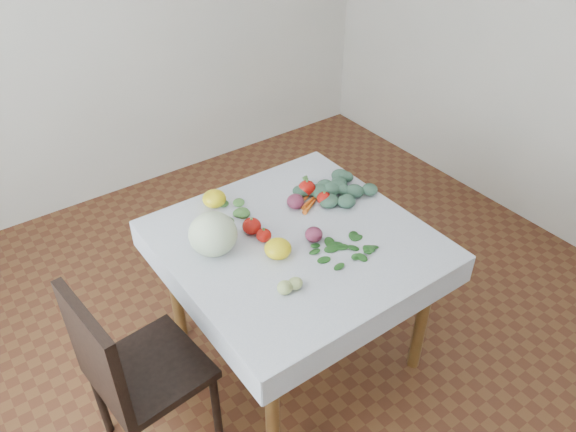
% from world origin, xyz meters
% --- Properties ---
extents(ground, '(4.00, 4.00, 0.00)m').
position_xyz_m(ground, '(0.00, 0.00, 0.00)').
color(ground, brown).
extents(back_wall, '(4.00, 0.04, 2.70)m').
position_xyz_m(back_wall, '(0.00, 2.00, 1.35)').
color(back_wall, beige).
rests_on(back_wall, ground).
extents(table, '(1.00, 1.00, 0.75)m').
position_xyz_m(table, '(0.00, 0.00, 0.65)').
color(table, brown).
rests_on(table, ground).
extents(tablecloth, '(1.12, 1.12, 0.01)m').
position_xyz_m(tablecloth, '(0.00, 0.00, 0.75)').
color(tablecloth, white).
rests_on(tablecloth, table).
extents(chair, '(0.46, 0.46, 0.94)m').
position_xyz_m(chair, '(-0.87, -0.06, 0.54)').
color(chair, black).
rests_on(chair, ground).
extents(cabbage, '(0.24, 0.24, 0.19)m').
position_xyz_m(cabbage, '(-0.34, 0.14, 0.85)').
color(cabbage, silver).
rests_on(cabbage, tablecloth).
extents(tomato_a, '(0.09, 0.09, 0.08)m').
position_xyz_m(tomato_a, '(-0.14, 0.15, 0.79)').
color(tomato_a, '#B3120B').
rests_on(tomato_a, tablecloth).
extents(tomato_b, '(0.10, 0.10, 0.08)m').
position_xyz_m(tomato_b, '(0.25, 0.25, 0.79)').
color(tomato_b, '#B3120B').
rests_on(tomato_b, tablecloth).
extents(tomato_c, '(0.09, 0.09, 0.06)m').
position_xyz_m(tomato_c, '(-0.13, 0.07, 0.79)').
color(tomato_c, '#B3120B').
rests_on(tomato_c, tablecloth).
extents(tomato_d, '(0.08, 0.08, 0.06)m').
position_xyz_m(tomato_d, '(0.27, 0.14, 0.79)').
color(tomato_d, '#B3120B').
rests_on(tomato_d, tablecloth).
extents(heirloom_back, '(0.13, 0.13, 0.08)m').
position_xyz_m(heirloom_back, '(-0.17, 0.44, 0.80)').
color(heirloom_back, yellow).
rests_on(heirloom_back, tablecloth).
extents(heirloom_front, '(0.13, 0.13, 0.08)m').
position_xyz_m(heirloom_front, '(-0.14, -0.05, 0.80)').
color(heirloom_front, yellow).
rests_on(heirloom_front, tablecloth).
extents(onion_a, '(0.10, 0.10, 0.07)m').
position_xyz_m(onion_a, '(0.14, 0.19, 0.79)').
color(onion_a, '#5C1A33').
rests_on(onion_a, tablecloth).
extents(onion_b, '(0.09, 0.09, 0.07)m').
position_xyz_m(onion_b, '(0.06, -0.06, 0.79)').
color(onion_b, '#5C1A33').
rests_on(onion_b, tablecloth).
extents(tomatillo_cluster, '(0.13, 0.11, 0.05)m').
position_xyz_m(tomatillo_cluster, '(-0.21, -0.22, 0.78)').
color(tomatillo_cluster, '#AECB75').
rests_on(tomatillo_cluster, tablecloth).
extents(carrot_bunch, '(0.18, 0.19, 0.03)m').
position_xyz_m(carrot_bunch, '(0.23, 0.21, 0.77)').
color(carrot_bunch, '#FD601C').
rests_on(carrot_bunch, tablecloth).
extents(kale_bunch, '(0.37, 0.27, 0.05)m').
position_xyz_m(kale_bunch, '(0.39, 0.20, 0.78)').
color(kale_bunch, '#3B614D').
rests_on(kale_bunch, tablecloth).
extents(basil_bunch, '(0.27, 0.21, 0.01)m').
position_xyz_m(basil_bunch, '(0.13, -0.19, 0.76)').
color(basil_bunch, '#1C531A').
rests_on(basil_bunch, tablecloth).
extents(dill_bunch, '(0.25, 0.23, 0.03)m').
position_xyz_m(dill_bunch, '(-0.19, 0.35, 0.77)').
color(dill_bunch, '#417435').
rests_on(dill_bunch, tablecloth).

